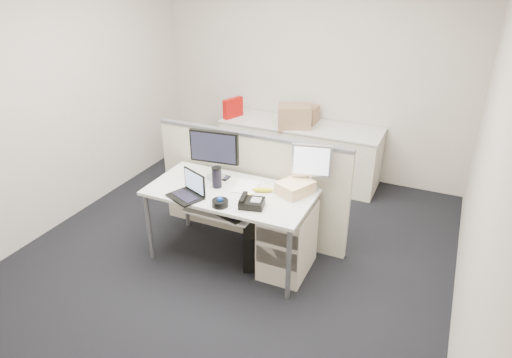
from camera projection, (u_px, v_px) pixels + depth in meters
The scene contains 27 objects.
floor at pixel (232, 257), 4.44m from camera, with size 4.00×4.50×0.01m, color black.
wall_back at pixel (312, 70), 5.68m from camera, with size 4.00×0.02×2.70m, color #BAB1A2.
wall_left at pixel (52, 98), 4.58m from camera, with size 0.02×4.50×2.70m, color #BAB1A2.
wall_right at pixel (489, 167), 3.10m from camera, with size 0.02×4.50×2.70m, color #BAB1A2.
desk at pixel (230, 197), 4.15m from camera, with size 1.50×0.75×0.73m.
keyboard_tray at pixel (221, 210), 4.02m from camera, with size 0.62×0.32×0.02m, color silver.
drawer_pedestal at pixel (288, 239), 4.14m from camera, with size 0.40×0.55×0.65m, color beige.
cubicle_partition at pixel (251, 188), 4.56m from camera, with size 2.00×0.06×1.10m, color beige.
back_counter at pixel (300, 152), 5.86m from camera, with size 2.00×0.60×0.72m, color beige.
monitor_main at pixel (215, 155), 4.25m from camera, with size 0.47×0.18×0.47m, color black.
monitor_small at pixel (311, 168), 4.04m from camera, with size 0.35×0.18×0.43m, color #B7B7BC.
laptop at pixel (184, 186), 3.95m from camera, with size 0.30×0.22×0.22m, color black.
trackball at pixel (220, 203), 3.86m from camera, with size 0.14×0.14×0.05m, color black.
desk_phone at pixel (252, 203), 3.85m from camera, with size 0.20×0.17×0.06m, color black.
paper_stack at pixel (246, 187), 4.17m from camera, with size 0.21×0.27×0.01m, color silver.
sticky_pad at pixel (248, 194), 4.05m from camera, with size 0.07×0.07×0.01m, color yellow.
travel_mug at pixel (217, 178), 4.15m from camera, with size 0.09×0.09×0.18m, color black.
banana at pixel (263, 190), 4.09m from camera, with size 0.20×0.05×0.04m, color yellow.
cellphone at pixel (226, 178), 4.33m from camera, with size 0.05×0.10×0.01m, color black.
manila_folders at pixel (295, 187), 4.05m from camera, with size 0.23×0.30×0.11m, color #EFCA86.
keyboard at pixel (224, 211), 3.96m from camera, with size 0.43×0.15×0.02m, color black.
pc_tower_desk at pixel (252, 244), 4.31m from camera, with size 0.16×0.40×0.38m, color black.
pc_tower_spare_dark at pixel (192, 151), 6.23m from camera, with size 0.20×0.49×0.46m, color black.
pc_tower_spare_silver at pixel (191, 142), 6.64m from camera, with size 0.16×0.40×0.38m, color #B7B7BC.
cardboard_box_left at pixel (294, 117), 5.55m from camera, with size 0.39×0.30×0.30m, color #967951.
cardboard_box_right at pixel (304, 114), 5.74m from camera, with size 0.32×0.25×0.23m, color #967951.
red_binder at pixel (233, 109), 5.89m from camera, with size 0.07×0.29×0.27m, color #A20A08.
Camera 1 is at (1.72, -3.22, 2.65)m, focal length 32.00 mm.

